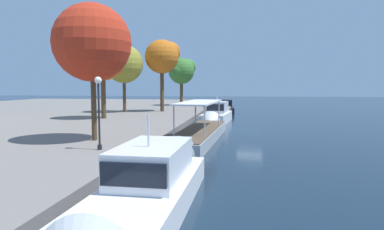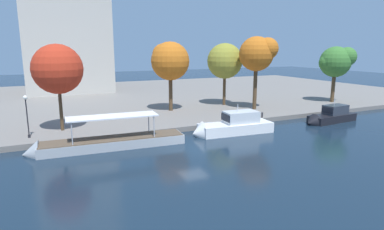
# 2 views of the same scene
# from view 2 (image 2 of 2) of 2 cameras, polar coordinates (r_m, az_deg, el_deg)

# --- Properties ---
(ground_plane) EXTENTS (220.00, 220.00, 0.00)m
(ground_plane) POSITION_cam_2_polar(r_m,az_deg,el_deg) (31.43, 0.32, -6.18)
(ground_plane) COLOR #142333
(dock_promenade) EXTENTS (120.00, 55.00, 0.60)m
(dock_promenade) POSITION_cam_2_polar(r_m,az_deg,el_deg) (63.36, -13.06, 2.88)
(dock_promenade) COLOR slate
(dock_promenade) RESTS_ON ground_plane
(tour_boat_1) EXTENTS (15.24, 3.55, 4.22)m
(tour_boat_1) POSITION_cam_2_polar(r_m,az_deg,el_deg) (33.02, -15.12, -5.10)
(tour_boat_1) COLOR #9EA3A8
(tour_boat_1) RESTS_ON ground_plane
(motor_yacht_2) EXTENTS (9.75, 3.41, 4.30)m
(motor_yacht_2) POSITION_cam_2_polar(r_m,az_deg,el_deg) (37.53, 6.91, -2.18)
(motor_yacht_2) COLOR white
(motor_yacht_2) RESTS_ON ground_plane
(motor_yacht_3) EXTENTS (8.34, 2.91, 3.81)m
(motor_yacht_3) POSITION_cam_2_polar(r_m,az_deg,el_deg) (46.59, 22.96, -0.44)
(motor_yacht_3) COLOR black
(motor_yacht_3) RESTS_ON ground_plane
(mooring_bollard_0) EXTENTS (0.32, 0.32, 0.88)m
(mooring_bollard_0) POSITION_cam_2_polar(r_m,az_deg,el_deg) (52.95, 23.27, 1.39)
(mooring_bollard_0) COLOR #2D2D33
(mooring_bollard_0) RESTS_ON dock_promenade
(mooring_bollard_1) EXTENTS (0.25, 0.25, 0.72)m
(mooring_bollard_1) POSITION_cam_2_polar(r_m,az_deg,el_deg) (44.08, 12.21, 0.08)
(mooring_bollard_1) COLOR #2D2D33
(mooring_bollard_1) RESTS_ON dock_promenade
(lamp_post) EXTENTS (0.43, 0.43, 4.38)m
(lamp_post) POSITION_cam_2_polar(r_m,az_deg,el_deg) (36.86, -27.03, 0.71)
(lamp_post) COLOR black
(lamp_post) RESTS_ON dock_promenade
(tree_0) EXTENTS (5.30, 5.11, 10.74)m
(tree_0) POSITION_cam_2_polar(r_m,az_deg,el_deg) (49.19, 11.68, 10.52)
(tree_0) COLOR #4C3823
(tree_0) RESTS_ON dock_promenade
(tree_1) EXTENTS (5.52, 5.52, 9.97)m
(tree_1) POSITION_cam_2_polar(r_m,az_deg,el_deg) (47.24, -3.99, 9.73)
(tree_1) COLOR #4C3823
(tree_1) RESTS_ON dock_promenade
(tree_2) EXTENTS (5.58, 5.58, 9.82)m
(tree_2) POSITION_cam_2_polar(r_m,az_deg,el_deg) (52.14, 5.97, 9.40)
(tree_2) COLOR #4C3823
(tree_2) RESTS_ON dock_promenade
(tree_3) EXTENTS (5.57, 5.25, 9.34)m
(tree_3) POSITION_cam_2_polar(r_m,az_deg,el_deg) (60.03, 23.98, 8.59)
(tree_3) COLOR #4C3823
(tree_3) RESTS_ON dock_promenade
(tree_4) EXTENTS (5.40, 5.40, 9.51)m
(tree_4) POSITION_cam_2_polar(r_m,az_deg,el_deg) (38.26, -22.64, 7.62)
(tree_4) COLOR #4C3823
(tree_4) RESTS_ON dock_promenade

